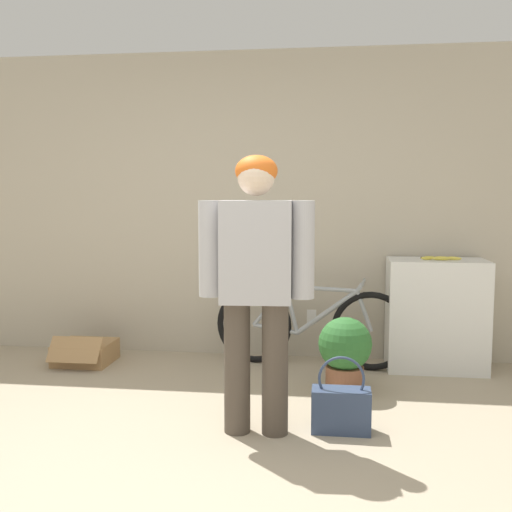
{
  "coord_description": "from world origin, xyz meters",
  "views": [
    {
      "loc": [
        0.73,
        -2.62,
        1.4
      ],
      "look_at": [
        0.29,
        0.76,
        1.05
      ],
      "focal_mm": 42.0,
      "sensor_mm": 36.0,
      "label": 1
    }
  ],
  "objects": [
    {
      "name": "potted_plant",
      "position": [
        0.82,
        1.55,
        0.3
      ],
      "size": [
        0.38,
        0.38,
        0.54
      ],
      "color": "brown",
      "rests_on": "ground_plane"
    },
    {
      "name": "ground_plane",
      "position": [
        0.0,
        0.0,
        0.0
      ],
      "size": [
        14.0,
        14.0,
        0.0
      ],
      "primitive_type": "plane",
      "color": "tan"
    },
    {
      "name": "handbag",
      "position": [
        0.79,
        0.83,
        0.14
      ],
      "size": [
        0.35,
        0.16,
        0.46
      ],
      "color": "#334260",
      "rests_on": "ground_plane"
    },
    {
      "name": "banana",
      "position": [
        1.56,
        2.18,
        0.9
      ],
      "size": [
        0.32,
        0.08,
        0.03
      ],
      "color": "#EAD64C",
      "rests_on": "side_shelf"
    },
    {
      "name": "bicycle",
      "position": [
        0.56,
        2.16,
        0.34
      ],
      "size": [
        1.59,
        0.46,
        0.71
      ],
      "rotation": [
        0.0,
        0.0,
        -0.11
      ],
      "color": "black",
      "rests_on": "ground_plane"
    },
    {
      "name": "wall_back",
      "position": [
        0.0,
        2.49,
        1.3
      ],
      "size": [
        8.0,
        0.07,
        2.6
      ],
      "color": "#B7AD99",
      "rests_on": "ground_plane"
    },
    {
      "name": "cardboard_box",
      "position": [
        -1.31,
        2.02,
        0.09
      ],
      "size": [
        0.45,
        0.49,
        0.25
      ],
      "color": "#A87F51",
      "rests_on": "ground_plane"
    },
    {
      "name": "person",
      "position": [
        0.29,
        0.76,
        0.95
      ],
      "size": [
        0.67,
        0.27,
        1.62
      ],
      "rotation": [
        0.0,
        0.0,
        0.06
      ],
      "color": "#4C4238",
      "rests_on": "ground_plane"
    },
    {
      "name": "side_shelf",
      "position": [
        1.55,
        2.23,
        0.44
      ],
      "size": [
        0.77,
        0.44,
        0.88
      ],
      "color": "white",
      "rests_on": "ground_plane"
    }
  ]
}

